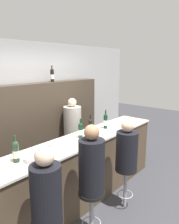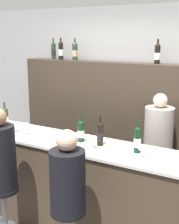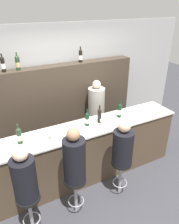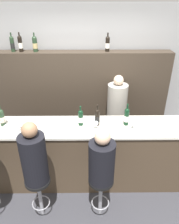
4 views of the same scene
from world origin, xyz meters
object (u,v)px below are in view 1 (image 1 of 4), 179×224
at_px(wine_glass_0, 51,145).
at_px(wine_glass_2, 114,123).
at_px(guest_seated_left, 46,190).
at_px(wine_bottle_backbar_3, 52,75).
at_px(wine_bottle_counter_3, 106,121).
at_px(guest_seated_middle, 92,164).
at_px(wine_bottle_counter_0, 16,151).
at_px(wine_bottle_counter_2, 90,126).
at_px(wine_glass_1, 95,130).
at_px(metal_bowl, 34,158).
at_px(wine_bottle_counter_1, 81,130).
at_px(bartender, 73,138).
at_px(bar_stool_middle, 91,203).
at_px(bar_stool_right, 126,177).
at_px(guest_seated_right, 127,148).

distance_m(wine_glass_0, wine_glass_2, 1.43).
bearing_deg(guest_seated_left, wine_bottle_backbar_3, 47.52).
height_order(wine_bottle_counter_3, guest_seated_middle, guest_seated_middle).
bearing_deg(wine_glass_0, wine_bottle_counter_0, 164.45).
distance_m(wine_bottle_counter_3, wine_glass_0, 1.35).
distance_m(wine_bottle_counter_0, wine_bottle_counter_2, 1.36).
height_order(wine_bottle_counter_2, wine_glass_2, wine_bottle_counter_2).
relative_size(wine_glass_1, metal_bowl, 0.54).
distance_m(wine_bottle_counter_1, wine_glass_0, 0.70).
distance_m(guest_seated_middle, bartender, 1.91).
bearing_deg(wine_glass_2, guest_seated_middle, -156.78).
bearing_deg(bar_stool_middle, wine_bottle_counter_1, 51.09).
height_order(wine_glass_1, metal_bowl, wine_glass_1).
xyz_separation_m(wine_bottle_counter_0, guest_seated_left, (-0.10, -0.67, -0.18)).
distance_m(metal_bowl, bar_stool_right, 1.46).
distance_m(wine_glass_2, guest_seated_left, 2.05).
height_order(wine_bottle_counter_0, guest_seated_middle, guest_seated_middle).
height_order(wine_bottle_counter_1, wine_bottle_counter_2, wine_bottle_counter_2).
distance_m(wine_bottle_counter_0, wine_bottle_counter_1, 1.12).
height_order(wine_bottle_backbar_3, guest_seated_left, wine_bottle_backbar_3).
height_order(wine_glass_1, bar_stool_middle, wine_glass_1).
relative_size(wine_bottle_backbar_3, guest_seated_middle, 0.37).
relative_size(guest_seated_left, bartender, 0.52).
bearing_deg(wine_bottle_counter_1, wine_bottle_counter_0, 180.00).
height_order(wine_glass_0, guest_seated_left, guest_seated_left).
height_order(wine_bottle_counter_2, guest_seated_left, guest_seated_left).
height_order(wine_glass_2, bar_stool_middle, wine_glass_2).
bearing_deg(wine_bottle_counter_0, guest_seated_middle, -49.38).
relative_size(bar_stool_right, bartender, 0.43).
relative_size(wine_bottle_backbar_3, guest_seated_left, 0.40).
bearing_deg(guest_seated_right, wine_glass_0, 149.99).
xyz_separation_m(guest_seated_left, guest_seated_right, (1.49, -0.00, -0.02)).
bearing_deg(wine_glass_1, guest_seated_middle, -144.01).
bearing_deg(guest_seated_left, guest_seated_right, -0.00).
relative_size(wine_bottle_backbar_3, bar_stool_middle, 0.47).
height_order(wine_glass_2, guest_seated_left, guest_seated_left).
bearing_deg(metal_bowl, wine_glass_0, 1.93).
distance_m(wine_bottle_counter_3, guest_seated_middle, 1.39).
relative_size(wine_bottle_counter_1, bar_stool_middle, 0.46).
height_order(wine_bottle_counter_0, guest_seated_right, guest_seated_right).
distance_m(wine_bottle_counter_1, wine_bottle_counter_3, 0.66).
relative_size(wine_glass_1, wine_glass_2, 0.99).
bearing_deg(bar_stool_middle, bartender, 51.45).
bearing_deg(wine_bottle_counter_2, bar_stool_right, -87.52).
height_order(wine_bottle_counter_3, bartender, bartender).
height_order(wine_bottle_counter_3, wine_glass_2, wine_bottle_counter_3).
relative_size(wine_glass_0, guest_seated_middle, 0.18).
relative_size(wine_bottle_counter_1, wine_bottle_counter_2, 0.94).
bearing_deg(wine_bottle_counter_2, bar_stool_middle, -139.33).
relative_size(guest_seated_left, guest_seated_middle, 0.93).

